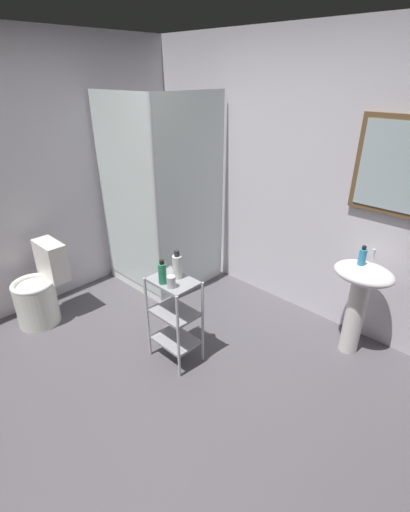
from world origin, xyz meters
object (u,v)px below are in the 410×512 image
object	(u,v)px
hand_soap_bottle	(362,256)
lotion_bottle_white	(177,266)
toilet	(40,291)
storage_cart	(175,314)
shower_stall	(164,243)
body_wash_bottle_green	(162,273)
rinse_cup	(171,282)
pedestal_sink	(360,292)

from	to	relation	value
hand_soap_bottle	lotion_bottle_white	distance (m)	1.41
toilet	storage_cart	distance (m)	1.40
shower_stall	toilet	xyz separation A→B (m)	(-0.26, -1.28, -0.15)
shower_stall	body_wash_bottle_green	size ratio (longest dim) A/B	10.63
lotion_bottle_white	rinse_cup	bearing A→B (deg)	-60.14
storage_cart	rinse_cup	bearing A→B (deg)	-48.04
shower_stall	rinse_cup	bearing A→B (deg)	-37.52
toilet	lotion_bottle_white	size ratio (longest dim) A/B	3.31
rinse_cup	shower_stall	bearing A→B (deg)	142.48
hand_soap_bottle	lotion_bottle_white	size ratio (longest dim) A/B	0.68
shower_stall	hand_soap_bottle	size ratio (longest dim) A/B	12.78
toilet	shower_stall	bearing A→B (deg)	78.33
storage_cart	rinse_cup	world-z (taller)	rinse_cup
pedestal_sink	rinse_cup	size ratio (longest dim) A/B	8.96
hand_soap_bottle	rinse_cup	distance (m)	1.46
body_wash_bottle_green	rinse_cup	size ratio (longest dim) A/B	2.08
pedestal_sink	body_wash_bottle_green	distance (m)	1.56
body_wash_bottle_green	shower_stall	bearing A→B (deg)	139.93
toilet	storage_cart	world-z (taller)	toilet
lotion_bottle_white	body_wash_bottle_green	distance (m)	0.13
shower_stall	rinse_cup	size ratio (longest dim) A/B	22.12
storage_cart	rinse_cup	size ratio (longest dim) A/B	8.18
lotion_bottle_white	shower_stall	bearing A→B (deg)	145.05
toilet	rinse_cup	distance (m)	1.51
storage_cart	body_wash_bottle_green	world-z (taller)	body_wash_bottle_green
shower_stall	pedestal_sink	bearing A→B (deg)	8.92
lotion_bottle_white	body_wash_bottle_green	world-z (taller)	lotion_bottle_white
body_wash_bottle_green	hand_soap_bottle	bearing A→B (deg)	49.97
storage_cart	toilet	bearing A→B (deg)	-158.41
hand_soap_bottle	lotion_bottle_white	xyz separation A→B (m)	(-0.96, -1.03, -0.04)
shower_stall	lotion_bottle_white	bearing A→B (deg)	-34.95
toilet	lotion_bottle_white	world-z (taller)	lotion_bottle_white
toilet	storage_cart	bearing A→B (deg)	21.59
pedestal_sink	hand_soap_bottle	size ratio (longest dim) A/B	5.18
hand_soap_bottle	body_wash_bottle_green	bearing A→B (deg)	-130.03
body_wash_bottle_green	pedestal_sink	bearing A→B (deg)	49.00
hand_soap_bottle	body_wash_bottle_green	world-z (taller)	hand_soap_bottle
hand_soap_bottle	body_wash_bottle_green	size ratio (longest dim) A/B	0.83
lotion_bottle_white	body_wash_bottle_green	bearing A→B (deg)	-98.04
pedestal_sink	lotion_bottle_white	bearing A→B (deg)	-133.87
toilet	hand_soap_bottle	world-z (taller)	hand_soap_bottle
shower_stall	body_wash_bottle_green	bearing A→B (deg)	-40.07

